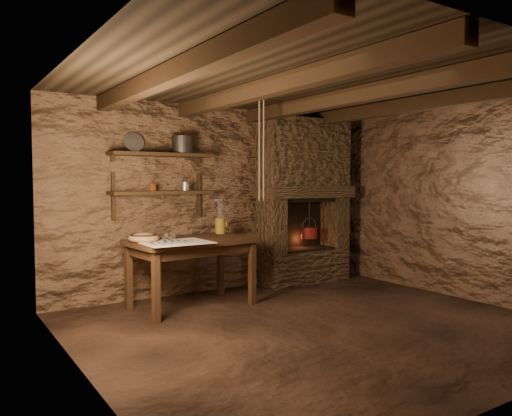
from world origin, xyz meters
TOP-DOWN VIEW (x-y plane):
  - floor at (0.00, 0.00)m, footprint 4.50×4.50m
  - back_wall at (0.00, 2.00)m, footprint 4.50×0.04m
  - left_wall at (-2.25, 0.00)m, footprint 0.04×4.00m
  - right_wall at (2.25, 0.00)m, footprint 0.04×4.00m
  - ceiling at (0.00, 0.00)m, footprint 4.50×4.00m
  - beam_far_left at (-1.50, 0.00)m, footprint 0.14×3.95m
  - beam_mid_left at (-0.50, 0.00)m, footprint 0.14×3.95m
  - beam_mid_right at (0.50, 0.00)m, footprint 0.14×3.95m
  - beam_far_right at (1.50, 0.00)m, footprint 0.14×3.95m
  - shelf_lower at (-0.85, 1.84)m, footprint 1.25×0.30m
  - shelf_upper at (-0.85, 1.84)m, footprint 1.25×0.30m
  - hearth at (1.25, 1.77)m, footprint 1.43×0.51m
  - work_table at (-0.71, 1.34)m, footprint 1.45×0.92m
  - linen_cloth at (-1.01, 1.09)m, footprint 0.70×0.57m
  - pewter_cutlery_row at (-1.01, 1.07)m, footprint 0.59×0.23m
  - drinking_glasses at (-0.99, 1.22)m, footprint 0.23×0.07m
  - stoneware_jug at (-0.18, 1.61)m, footprint 0.14×0.14m
  - wooden_bowl at (-1.27, 1.35)m, footprint 0.34×0.34m
  - iron_stockpot at (-0.58, 1.84)m, footprint 0.30×0.30m
  - tin_pan at (-1.16, 1.94)m, footprint 0.25×0.12m
  - small_kettle at (-0.55, 1.84)m, footprint 0.15×0.12m
  - rusty_tin at (-0.97, 1.84)m, footprint 0.10×0.10m
  - red_pot at (1.32, 1.72)m, footprint 0.29×0.29m
  - hanging_ropes at (0.05, 1.05)m, footprint 0.08×0.08m

SIDE VIEW (x-z plane):
  - floor at x=0.00m, z-range 0.00..0.00m
  - work_table at x=-0.71m, z-range 0.03..0.82m
  - red_pot at x=1.32m, z-range 0.44..0.98m
  - linen_cloth at x=-1.01m, z-range 0.79..0.79m
  - pewter_cutlery_row at x=-1.01m, z-range 0.79..0.81m
  - wooden_bowl at x=-1.27m, z-range 0.77..0.88m
  - drinking_glasses at x=-0.99m, z-range 0.79..0.88m
  - stoneware_jug at x=-0.18m, z-range 0.75..1.19m
  - back_wall at x=0.00m, z-range 0.00..2.40m
  - left_wall at x=-2.25m, z-range 0.00..2.40m
  - right_wall at x=2.25m, z-range 0.00..2.40m
  - hearth at x=1.25m, z-range 0.08..2.38m
  - shelf_lower at x=-0.85m, z-range 1.28..1.32m
  - rusty_tin at x=-0.97m, z-range 1.32..1.41m
  - small_kettle at x=-0.55m, z-range 1.29..1.45m
  - shelf_upper at x=-0.85m, z-range 1.73..1.77m
  - hanging_ropes at x=0.05m, z-range 1.20..2.40m
  - iron_stockpot at x=-0.58m, z-range 1.77..1.96m
  - tin_pan at x=-1.16m, z-range 1.77..2.01m
  - beam_far_left at x=-1.50m, z-range 2.23..2.39m
  - beam_mid_left at x=-0.50m, z-range 2.23..2.39m
  - beam_mid_right at x=0.50m, z-range 2.23..2.39m
  - beam_far_right at x=1.50m, z-range 2.23..2.39m
  - ceiling at x=0.00m, z-range 2.38..2.42m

